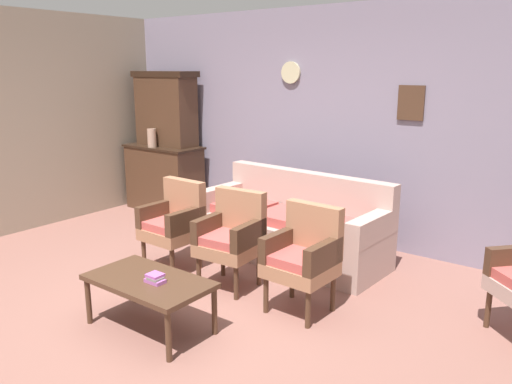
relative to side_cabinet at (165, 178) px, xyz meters
The scene contains 11 objects.
ground_plane 3.41m from the side_cabinet, 41.71° to the right, with size 7.68×7.68×0.00m, color #84564C.
wall_back_with_decor 2.70m from the side_cabinet, ahead, with size 6.40×0.09×2.70m.
side_cabinet is the anchor object (origin of this frame).
cabinet_upper_hutch 0.99m from the side_cabinet, 90.00° to the left, with size 0.99×0.38×1.03m.
vase_on_cabinet 0.62m from the side_cabinet, 99.20° to the right, with size 0.12×0.12×0.25m, color tan.
floral_couch 2.58m from the side_cabinet, 11.29° to the right, with size 2.12×0.89×0.90m.
armchair_near_couch_end 2.29m from the side_cabinet, 40.50° to the right, with size 0.53×0.50×0.90m.
armchair_near_cabinet 2.89m from the side_cabinet, 30.68° to the right, with size 0.56×0.53×0.90m.
armchair_row_middle 3.62m from the side_cabinet, 24.58° to the right, with size 0.54×0.51×0.90m.
coffee_table 3.55m from the side_cabinet, 44.95° to the right, with size 1.00×0.56×0.42m.
book_stack_on_table 3.63m from the side_cabinet, 44.09° to the right, with size 0.15×0.11×0.07m.
Camera 1 is at (2.87, -2.69, 2.01)m, focal length 35.94 mm.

